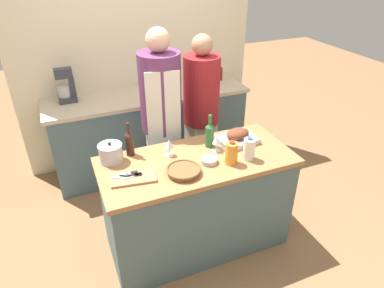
# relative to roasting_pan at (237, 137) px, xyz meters

# --- Properties ---
(ground_plane) EXTENTS (12.00, 12.00, 0.00)m
(ground_plane) POSITION_rel_roasting_pan_xyz_m (-0.42, -0.11, -0.92)
(ground_plane) COLOR #8E6642
(kitchen_island) EXTENTS (1.52, 0.68, 0.88)m
(kitchen_island) POSITION_rel_roasting_pan_xyz_m (-0.42, -0.11, -0.48)
(kitchen_island) COLOR #4C666B
(kitchen_island) RESTS_ON ground_plane
(back_counter) EXTENTS (2.19, 0.60, 0.91)m
(back_counter) POSITION_rel_roasting_pan_xyz_m (-0.42, 1.23, -0.46)
(back_counter) COLOR #4C666B
(back_counter) RESTS_ON ground_plane
(back_wall) EXTENTS (2.69, 0.10, 2.55)m
(back_wall) POSITION_rel_roasting_pan_xyz_m (-0.42, 1.58, 0.35)
(back_wall) COLOR beige
(back_wall) RESTS_ON ground_plane
(roasting_pan) EXTENTS (0.34, 0.27, 0.12)m
(roasting_pan) POSITION_rel_roasting_pan_xyz_m (0.00, 0.00, 0.00)
(roasting_pan) COLOR #BCBCC1
(roasting_pan) RESTS_ON kitchen_island
(wicker_basket) EXTENTS (0.25, 0.25, 0.05)m
(wicker_basket) POSITION_rel_roasting_pan_xyz_m (-0.58, -0.25, -0.02)
(wicker_basket) COLOR brown
(wicker_basket) RESTS_ON kitchen_island
(cutting_board) EXTENTS (0.34, 0.21, 0.02)m
(cutting_board) POSITION_rel_roasting_pan_xyz_m (-0.93, -0.18, -0.04)
(cutting_board) COLOR #AD7F51
(cutting_board) RESTS_ON kitchen_island
(stock_pot) EXTENTS (0.18, 0.18, 0.17)m
(stock_pot) POSITION_rel_roasting_pan_xyz_m (-1.03, 0.12, 0.02)
(stock_pot) COLOR #B7B7BC
(stock_pot) RESTS_ON kitchen_island
(mixing_bowl) EXTENTS (0.13, 0.13, 0.04)m
(mixing_bowl) POSITION_rel_roasting_pan_xyz_m (-0.35, -0.19, -0.02)
(mixing_bowl) COLOR beige
(mixing_bowl) RESTS_ON kitchen_island
(juice_jug) EXTENTS (0.10, 0.10, 0.19)m
(juice_jug) POSITION_rel_roasting_pan_xyz_m (-0.20, -0.26, 0.04)
(juice_jug) COLOR orange
(juice_jug) RESTS_ON kitchen_island
(milk_jug) EXTENTS (0.09, 0.09, 0.19)m
(milk_jug) POSITION_rel_roasting_pan_xyz_m (-0.05, -0.26, 0.04)
(milk_jug) COLOR white
(milk_jug) RESTS_ON kitchen_island
(wine_bottle_green) EXTENTS (0.07, 0.07, 0.28)m
(wine_bottle_green) POSITION_rel_roasting_pan_xyz_m (-0.24, 0.03, 0.06)
(wine_bottle_green) COLOR #28662D
(wine_bottle_green) RESTS_ON kitchen_island
(wine_bottle_dark) EXTENTS (0.07, 0.07, 0.28)m
(wine_bottle_dark) POSITION_rel_roasting_pan_xyz_m (-0.87, 0.15, 0.06)
(wine_bottle_dark) COLOR #381E19
(wine_bottle_dark) RESTS_ON kitchen_island
(wine_glass_left) EXTENTS (0.07, 0.07, 0.14)m
(wine_glass_left) POSITION_rel_roasting_pan_xyz_m (-0.23, -0.06, 0.05)
(wine_glass_left) COLOR silver
(wine_glass_left) RESTS_ON kitchen_island
(wine_glass_right) EXTENTS (0.07, 0.07, 0.14)m
(wine_glass_right) POSITION_rel_roasting_pan_xyz_m (-0.59, 0.02, 0.05)
(wine_glass_right) COLOR silver
(wine_glass_right) RESTS_ON kitchen_island
(knife_chef) EXTENTS (0.21, 0.07, 0.01)m
(knife_chef) POSITION_rel_roasting_pan_xyz_m (-0.97, -0.16, -0.03)
(knife_chef) COLOR #B7B7BC
(knife_chef) RESTS_ON cutting_board
(knife_paring) EXTENTS (0.13, 0.03, 0.01)m
(knife_paring) POSITION_rel_roasting_pan_xyz_m (-0.95, -0.13, -0.03)
(knife_paring) COLOR #B7B7BC
(knife_paring) RESTS_ON cutting_board
(knife_bread) EXTENTS (0.15, 0.04, 0.01)m
(knife_bread) POSITION_rel_roasting_pan_xyz_m (-0.93, -0.17, -0.03)
(knife_bread) COLOR #B7B7BC
(knife_bread) RESTS_ON cutting_board
(stand_mixer) EXTENTS (0.18, 0.14, 0.35)m
(stand_mixer) POSITION_rel_roasting_pan_xyz_m (-1.23, 1.35, 0.14)
(stand_mixer) COLOR #333842
(stand_mixer) RESTS_ON back_counter
(condiment_bottle_tall) EXTENTS (0.05, 0.05, 0.15)m
(condiment_bottle_tall) POSITION_rel_roasting_pan_xyz_m (-0.27, 1.32, 0.06)
(condiment_bottle_tall) COLOR #234C28
(condiment_bottle_tall) RESTS_ON back_counter
(condiment_bottle_short) EXTENTS (0.06, 0.06, 0.17)m
(condiment_bottle_short) POSITION_rel_roasting_pan_xyz_m (0.50, 1.32, 0.07)
(condiment_bottle_short) COLOR maroon
(condiment_bottle_short) RESTS_ON back_counter
(person_cook_aproned) EXTENTS (0.37, 0.39, 1.75)m
(person_cook_aproned) POSITION_rel_roasting_pan_xyz_m (-0.48, 0.54, 0.04)
(person_cook_aproned) COLOR beige
(person_cook_aproned) RESTS_ON ground_plane
(person_cook_guest) EXTENTS (0.34, 0.34, 1.64)m
(person_cook_guest) POSITION_rel_roasting_pan_xyz_m (-0.06, 0.62, -0.01)
(person_cook_guest) COLOR beige
(person_cook_guest) RESTS_ON ground_plane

